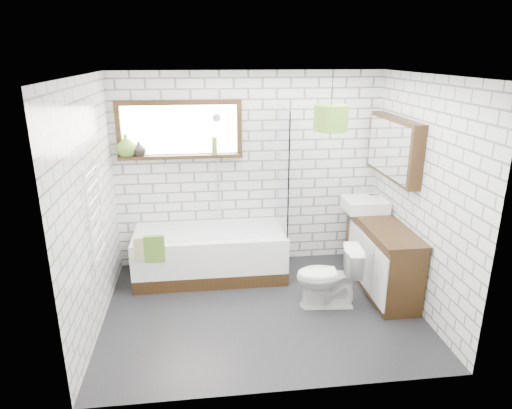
{
  "coord_description": "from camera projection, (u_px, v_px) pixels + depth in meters",
  "views": [
    {
      "loc": [
        -0.61,
        -4.38,
        2.7
      ],
      "look_at": [
        -0.04,
        0.25,
        1.14
      ],
      "focal_mm": 32.0,
      "sensor_mm": 36.0,
      "label": 1
    }
  ],
  "objects": [
    {
      "name": "floor",
      "position": [
        262.0,
        309.0,
        5.05
      ],
      "size": [
        3.4,
        2.6,
        0.01
      ],
      "primitive_type": "cube",
      "color": "black",
      "rests_on": "ground"
    },
    {
      "name": "ceiling",
      "position": [
        263.0,
        75.0,
        4.26
      ],
      "size": [
        3.4,
        2.6,
        0.01
      ],
      "primitive_type": "cube",
      "color": "white",
      "rests_on": "ground"
    },
    {
      "name": "wall_back",
      "position": [
        249.0,
        171.0,
        5.88
      ],
      "size": [
        3.4,
        0.01,
        2.5
      ],
      "primitive_type": "cube",
      "color": "white",
      "rests_on": "ground"
    },
    {
      "name": "wall_front",
      "position": [
        286.0,
        256.0,
        3.43
      ],
      "size": [
        3.4,
        0.01,
        2.5
      ],
      "primitive_type": "cube",
      "color": "white",
      "rests_on": "ground"
    },
    {
      "name": "wall_left",
      "position": [
        90.0,
        209.0,
        4.46
      ],
      "size": [
        0.01,
        2.6,
        2.5
      ],
      "primitive_type": "cube",
      "color": "white",
      "rests_on": "ground"
    },
    {
      "name": "wall_right",
      "position": [
        421.0,
        196.0,
        4.85
      ],
      "size": [
        0.01,
        2.6,
        2.5
      ],
      "primitive_type": "cube",
      "color": "white",
      "rests_on": "ground"
    },
    {
      "name": "window",
      "position": [
        180.0,
        130.0,
        5.57
      ],
      "size": [
        1.52,
        0.16,
        0.68
      ],
      "primitive_type": "cube",
      "color": "black",
      "rests_on": "wall_back"
    },
    {
      "name": "towel_radiator",
      "position": [
        95.0,
        213.0,
        4.48
      ],
      "size": [
        0.06,
        0.52,
        1.0
      ],
      "primitive_type": "cube",
      "color": "white",
      "rests_on": "wall_left"
    },
    {
      "name": "mirror_cabinet",
      "position": [
        394.0,
        148.0,
        5.28
      ],
      "size": [
        0.16,
        1.2,
        0.7
      ],
      "primitive_type": "cube",
      "color": "black",
      "rests_on": "wall_right"
    },
    {
      "name": "shower_riser",
      "position": [
        218.0,
        165.0,
        5.76
      ],
      "size": [
        0.02,
        0.02,
        1.3
      ],
      "primitive_type": "cylinder",
      "color": "silver",
      "rests_on": "wall_back"
    },
    {
      "name": "bathtub",
      "position": [
        210.0,
        253.0,
        5.73
      ],
      "size": [
        1.86,
        0.82,
        0.6
      ],
      "primitive_type": "cube",
      "color": "white",
      "rests_on": "floor"
    },
    {
      "name": "shower_screen",
      "position": [
        283.0,
        170.0,
        5.5
      ],
      "size": [
        0.02,
        0.72,
        1.5
      ],
      "primitive_type": "cube",
      "color": "white",
      "rests_on": "bathtub"
    },
    {
      "name": "towel_green",
      "position": [
        154.0,
        249.0,
        5.18
      ],
      "size": [
        0.23,
        0.06,
        0.31
      ],
      "primitive_type": "cube",
      "color": "#4F7924",
      "rests_on": "bathtub"
    },
    {
      "name": "towel_beige",
      "position": [
        144.0,
        249.0,
        5.17
      ],
      "size": [
        0.22,
        0.05,
        0.28
      ],
      "primitive_type": "cube",
      "color": "tan",
      "rests_on": "bathtub"
    },
    {
      "name": "vanity",
      "position": [
        381.0,
        256.0,
        5.4
      ],
      "size": [
        0.46,
        1.43,
        0.82
      ],
      "primitive_type": "cube",
      "color": "black",
      "rests_on": "floor"
    },
    {
      "name": "basin",
      "position": [
        365.0,
        205.0,
        5.71
      ],
      "size": [
        0.51,
        0.44,
        0.15
      ],
      "primitive_type": "cube",
      "color": "white",
      "rests_on": "vanity"
    },
    {
      "name": "tap",
      "position": [
        377.0,
        200.0,
        5.71
      ],
      "size": [
        0.04,
        0.04,
        0.16
      ],
      "primitive_type": "cylinder",
      "rotation": [
        0.0,
        0.0,
        0.38
      ],
      "color": "silver",
      "rests_on": "vanity"
    },
    {
      "name": "toilet",
      "position": [
        328.0,
        277.0,
        5.02
      ],
      "size": [
        0.46,
        0.73,
        0.71
      ],
      "primitive_type": "imported",
      "rotation": [
        0.0,
        0.0,
        -1.67
      ],
      "color": "white",
      "rests_on": "floor"
    },
    {
      "name": "vase_olive",
      "position": [
        126.0,
        147.0,
        5.52
      ],
      "size": [
        0.33,
        0.33,
        0.27
      ],
      "primitive_type": "imported",
      "rotation": [
        0.0,
        0.0,
        -0.36
      ],
      "color": "#567E26",
      "rests_on": "window"
    },
    {
      "name": "vase_dark",
      "position": [
        139.0,
        150.0,
        5.55
      ],
      "size": [
        0.2,
        0.2,
        0.18
      ],
      "primitive_type": "imported",
      "rotation": [
        0.0,
        0.0,
        0.23
      ],
      "color": "black",
      "rests_on": "window"
    },
    {
      "name": "bottle",
      "position": [
        215.0,
        147.0,
        5.66
      ],
      "size": [
        0.08,
        0.08,
        0.21
      ],
      "primitive_type": "cylinder",
      "rotation": [
        0.0,
        0.0,
        -0.17
      ],
      "color": "#567E26",
      "rests_on": "window"
    },
    {
      "name": "pendant",
      "position": [
        331.0,
        118.0,
        4.4
      ],
      "size": [
        0.34,
        0.34,
        0.25
      ],
      "primitive_type": "cylinder",
      "color": "#4F7924",
      "rests_on": "ceiling"
    }
  ]
}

